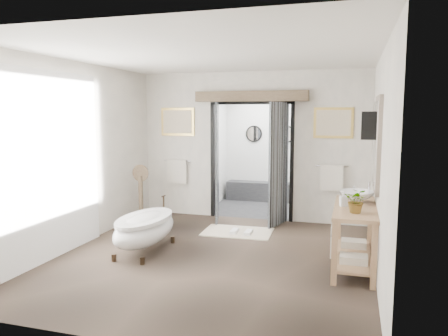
% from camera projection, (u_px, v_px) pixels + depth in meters
% --- Properties ---
extents(ground_plane, '(5.00, 5.00, 0.00)m').
position_uv_depth(ground_plane, '(212.00, 258.00, 6.38)').
color(ground_plane, brown).
extents(room_shell, '(4.52, 5.02, 2.91)m').
position_uv_depth(room_shell, '(207.00, 131.00, 6.03)').
color(room_shell, silver).
rests_on(room_shell, ground_plane).
extents(shower_room, '(2.22, 2.01, 2.51)m').
position_uv_depth(shower_room, '(266.00, 165.00, 10.06)').
color(shower_room, '#222327').
rests_on(shower_room, ground_plane).
extents(back_wall_dressing, '(3.82, 0.79, 2.52)m').
position_uv_depth(back_wall_dressing, '(249.00, 141.00, 8.38)').
color(back_wall_dressing, black).
rests_on(back_wall_dressing, ground_plane).
extents(clawfoot_tub, '(0.68, 1.52, 0.74)m').
position_uv_depth(clawfoot_tub, '(145.00, 228.00, 6.62)').
color(clawfoot_tub, '#34261A').
rests_on(clawfoot_tub, ground_plane).
extents(vanity, '(0.57, 1.60, 0.85)m').
position_uv_depth(vanity, '(353.00, 231.00, 5.94)').
color(vanity, tan).
rests_on(vanity, ground_plane).
extents(pedestal_mirror, '(0.33, 0.22, 1.13)m').
position_uv_depth(pedestal_mirror, '(141.00, 198.00, 8.38)').
color(pedestal_mirror, brown).
rests_on(pedestal_mirror, ground_plane).
extents(rug, '(1.23, 0.85, 0.01)m').
position_uv_depth(rug, '(238.00, 232.00, 7.73)').
color(rug, beige).
rests_on(rug, ground_plane).
extents(slippers, '(0.36, 0.28, 0.05)m').
position_uv_depth(slippers, '(241.00, 232.00, 7.62)').
color(slippers, white).
rests_on(slippers, rug).
extents(basin, '(0.56, 0.56, 0.16)m').
position_uv_depth(basin, '(357.00, 197.00, 6.13)').
color(basin, white).
rests_on(basin, vanity).
extents(plant, '(0.33, 0.31, 0.32)m').
position_uv_depth(plant, '(357.00, 201.00, 5.47)').
color(plant, gray).
rests_on(plant, vanity).
extents(soap_bottle_a, '(0.12, 0.12, 0.20)m').
position_uv_depth(soap_bottle_a, '(344.00, 199.00, 5.89)').
color(soap_bottle_a, gray).
rests_on(soap_bottle_a, vanity).
extents(soap_bottle_b, '(0.16, 0.16, 0.16)m').
position_uv_depth(soap_bottle_b, '(354.00, 191.00, 6.58)').
color(soap_bottle_b, gray).
rests_on(soap_bottle_b, vanity).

